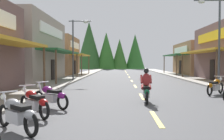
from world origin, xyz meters
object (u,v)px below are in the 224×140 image
at_px(streetlamp_left, 77,41).
at_px(motorcycle_parked_left_3, 51,96).
at_px(motorcycle_parked_right_4, 215,86).
at_px(rider_cruising_lead, 146,88).
at_px(motorcycle_parked_left_1, 17,113).
at_px(motorcycle_parked_left_2, 34,102).
at_px(streetlamp_right, 215,30).

height_order(streetlamp_left, motorcycle_parked_left_3, streetlamp_left).
xyz_separation_m(motorcycle_parked_right_4, rider_cruising_lead, (-4.23, -2.89, 0.17)).
height_order(motorcycle_parked_left_1, motorcycle_parked_left_2, same).
relative_size(motorcycle_parked_left_2, rider_cruising_lead, 0.75).
bearing_deg(motorcycle_parked_left_2, streetlamp_right, -90.29).
height_order(motorcycle_parked_left_1, rider_cruising_lead, rider_cruising_lead).
bearing_deg(motorcycle_parked_left_1, motorcycle_parked_left_2, -42.89).
relative_size(motorcycle_parked_left_3, rider_cruising_lead, 0.83).
relative_size(streetlamp_right, motorcycle_parked_right_4, 3.82).
bearing_deg(motorcycle_parked_left_1, motorcycle_parked_right_4, -94.94).
distance_m(streetlamp_right, motorcycle_parked_left_2, 13.60).
bearing_deg(streetlamp_left, motorcycle_parked_left_2, -85.41).
bearing_deg(motorcycle_parked_left_1, rider_cruising_lead, -87.20).
distance_m(motorcycle_parked_left_1, motorcycle_parked_left_3, 3.43).
bearing_deg(motorcycle_parked_left_3, motorcycle_parked_left_2, 121.54).
relative_size(streetlamp_left, motorcycle_parked_left_2, 3.68).
height_order(motorcycle_parked_right_4, motorcycle_parked_left_1, same).
xyz_separation_m(motorcycle_parked_left_1, rider_cruising_lead, (3.92, 4.96, 0.17)).
height_order(motorcycle_parked_left_1, motorcycle_parked_left_3, same).
bearing_deg(motorcycle_parked_right_4, streetlamp_left, 88.22).
bearing_deg(motorcycle_parked_right_4, motorcycle_parked_left_3, 161.62).
relative_size(streetlamp_right, motorcycle_parked_left_2, 3.87).
bearing_deg(rider_cruising_lead, motorcycle_parked_left_2, 130.20).
bearing_deg(motorcycle_parked_right_4, streetlamp_right, 23.94).
xyz_separation_m(motorcycle_parked_right_4, motorcycle_parked_left_2, (-8.35, -5.97, 0.00)).
bearing_deg(streetlamp_right, motorcycle_parked_right_4, -109.35).
xyz_separation_m(motorcycle_parked_left_2, rider_cruising_lead, (4.12, 3.08, 0.17)).
bearing_deg(streetlamp_right, motorcycle_parked_left_3, -140.91).
bearing_deg(motorcycle_parked_left_3, streetlamp_right, -104.06).
distance_m(motorcycle_parked_left_2, motorcycle_parked_left_3, 1.55).
distance_m(streetlamp_right, motorcycle_parked_left_1, 14.80).
bearing_deg(streetlamp_right, motorcycle_parked_left_2, -136.06).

